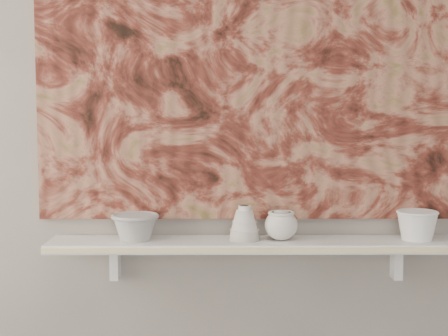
{
  "coord_description": "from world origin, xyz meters",
  "views": [
    {
      "loc": [
        -0.12,
        -0.56,
        1.36
      ],
      "look_at": [
        -0.11,
        1.49,
        1.18
      ],
      "focal_mm": 50.0,
      "sensor_mm": 36.0,
      "label": 1
    }
  ],
  "objects_px": {
    "cup_cream": "(281,225)",
    "bell_vessel": "(244,223)",
    "painting": "(257,59)",
    "bowl_white": "(417,225)",
    "shelf": "(257,244)",
    "bowl_grey": "(135,227)"
  },
  "relations": [
    {
      "from": "cup_cream",
      "to": "bell_vessel",
      "type": "height_order",
      "value": "bell_vessel"
    },
    {
      "from": "painting",
      "to": "bowl_white",
      "type": "bearing_deg",
      "value": -8.51
    },
    {
      "from": "painting",
      "to": "bell_vessel",
      "type": "distance_m",
      "value": 0.56
    },
    {
      "from": "shelf",
      "to": "bell_vessel",
      "type": "bearing_deg",
      "value": 180.0
    },
    {
      "from": "bowl_grey",
      "to": "shelf",
      "type": "bearing_deg",
      "value": 0.0
    },
    {
      "from": "cup_cream",
      "to": "bell_vessel",
      "type": "relative_size",
      "value": 0.94
    },
    {
      "from": "bowl_white",
      "to": "cup_cream",
      "type": "bearing_deg",
      "value": 180.0
    },
    {
      "from": "painting",
      "to": "cup_cream",
      "type": "xyz_separation_m",
      "value": [
        0.08,
        -0.08,
        -0.56
      ]
    },
    {
      "from": "painting",
      "to": "bowl_white",
      "type": "relative_size",
      "value": 10.81
    },
    {
      "from": "cup_cream",
      "to": "bell_vessel",
      "type": "xyz_separation_m",
      "value": [
        -0.12,
        0.0,
        0.01
      ]
    },
    {
      "from": "painting",
      "to": "bowl_grey",
      "type": "relative_size",
      "value": 9.39
    },
    {
      "from": "cup_cream",
      "to": "bowl_white",
      "type": "xyz_separation_m",
      "value": [
        0.46,
        0.0,
        -0.0
      ]
    },
    {
      "from": "bowl_grey",
      "to": "painting",
      "type": "bearing_deg",
      "value": 11.12
    },
    {
      "from": "shelf",
      "to": "painting",
      "type": "xyz_separation_m",
      "value": [
        0.0,
        0.08,
        0.62
      ]
    },
    {
      "from": "shelf",
      "to": "bell_vessel",
      "type": "relative_size",
      "value": 11.87
    },
    {
      "from": "bowl_grey",
      "to": "cup_cream",
      "type": "bearing_deg",
      "value": 0.0
    },
    {
      "from": "bell_vessel",
      "to": "shelf",
      "type": "bearing_deg",
      "value": 0.0
    },
    {
      "from": "shelf",
      "to": "painting",
      "type": "bearing_deg",
      "value": 90.0
    },
    {
      "from": "cup_cream",
      "to": "bowl_grey",
      "type": "bearing_deg",
      "value": 180.0
    },
    {
      "from": "bowl_grey",
      "to": "bell_vessel",
      "type": "bearing_deg",
      "value": 0.0
    },
    {
      "from": "painting",
      "to": "bowl_grey",
      "type": "bearing_deg",
      "value": -168.88
    },
    {
      "from": "bowl_grey",
      "to": "cup_cream",
      "type": "xyz_separation_m",
      "value": [
        0.49,
        0.0,
        0.0
      ]
    }
  ]
}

